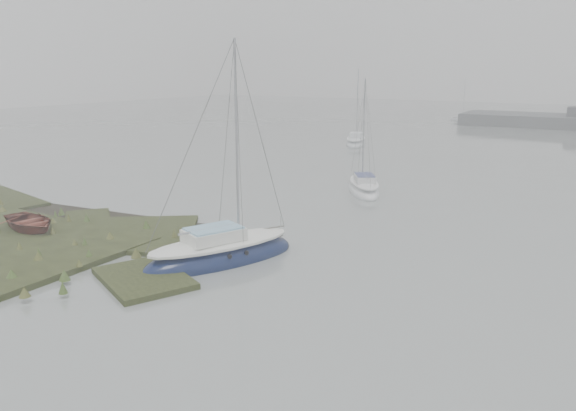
# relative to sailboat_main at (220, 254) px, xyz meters

# --- Properties ---
(ground) EXTENTS (160.00, 160.00, 0.00)m
(ground) POSITION_rel_sailboat_main_xyz_m (-1.49, 27.58, -0.27)
(ground) COLOR slate
(ground) RESTS_ON ground
(sailboat_main) EXTENTS (4.29, 6.39, 8.61)m
(sailboat_main) POSITION_rel_sailboat_main_xyz_m (0.00, 0.00, 0.00)
(sailboat_main) COLOR #0B1436
(sailboat_main) RESTS_ON ground
(sailboat_white) EXTENTS (3.96, 5.00, 6.91)m
(sailboat_white) POSITION_rel_sailboat_main_xyz_m (-0.16, 13.72, -0.05)
(sailboat_white) COLOR silver
(sailboat_white) RESTS_ON ground
(sailboat_far_a) EXTENTS (3.43, 5.56, 7.46)m
(sailboat_far_a) POSITION_rel_sailboat_main_xyz_m (-8.85, 32.12, -0.04)
(sailboat_far_a) COLOR silver
(sailboat_far_a) RESTS_ON ground
(sailboat_far_c) EXTENTS (4.31, 1.43, 6.07)m
(sailboat_far_c) POSITION_rel_sailboat_main_xyz_m (-5.79, 61.57, -0.08)
(sailboat_far_c) COLOR #B2B8BD
(sailboat_far_c) RESTS_ON ground
(dinghy) EXTENTS (3.68, 2.97, 0.68)m
(dinghy) POSITION_rel_sailboat_main_xyz_m (-9.16, -1.42, 0.29)
(dinghy) COLOR maroon
(dinghy) RESTS_ON marsh_bank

